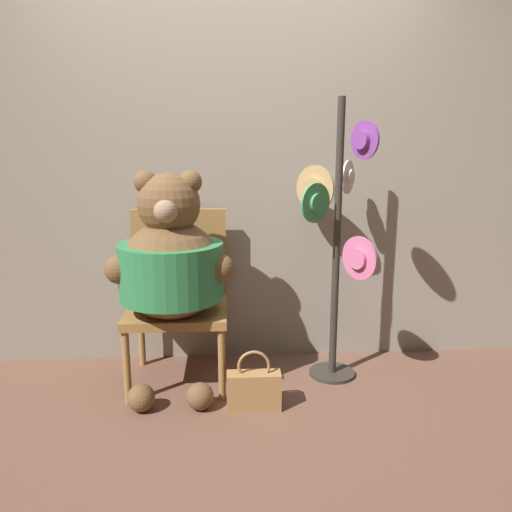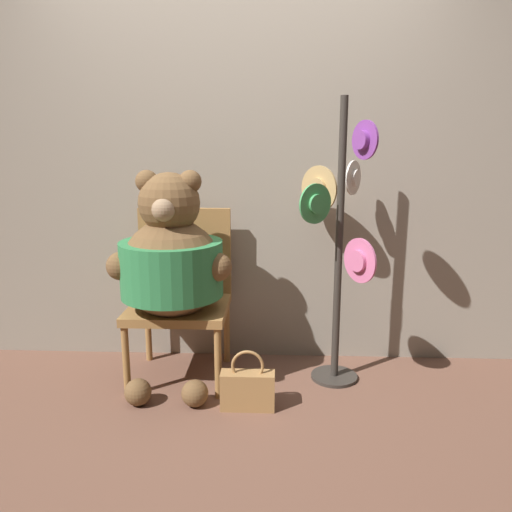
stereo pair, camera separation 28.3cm
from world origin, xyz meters
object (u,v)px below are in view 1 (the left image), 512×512
at_px(hat_display_rack, 337,236).
at_px(handbag_on_ground, 254,389).
at_px(chair, 178,291).
at_px(teddy_bear, 171,264).

bearing_deg(hat_display_rack, handbag_on_ground, -144.27).
xyz_separation_m(hat_display_rack, handbag_on_ground, (-0.50, -0.36, -0.76)).
bearing_deg(handbag_on_ground, hat_display_rack, 35.73).
bearing_deg(hat_display_rack, chair, 174.84).
relative_size(hat_display_rack, handbag_on_ground, 4.95).
bearing_deg(chair, handbag_on_ground, -46.13).
height_order(chair, teddy_bear, teddy_bear).
distance_m(chair, handbag_on_ground, 0.75).
relative_size(teddy_bear, handbag_on_ground, 3.77).
bearing_deg(teddy_bear, handbag_on_ground, -30.41).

